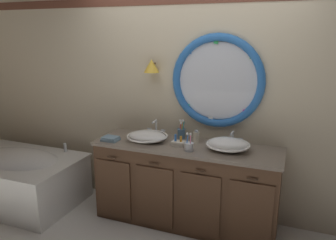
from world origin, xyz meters
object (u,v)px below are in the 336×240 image
object	(u,v)px
sink_basin_left	(147,136)
soap_dispenser	(196,137)
toothbrush_holder_right	(189,146)
sink_basin_right	(228,145)
bathtub	(18,175)
folded_hand_towel	(111,139)
toiletry_basket	(178,143)
toothbrush_holder_left	(181,133)

from	to	relation	value
sink_basin_left	soap_dispenser	bearing A→B (deg)	16.33
toothbrush_holder_right	soap_dispenser	size ratio (longest dim) A/B	1.32
sink_basin_right	bathtub	bearing A→B (deg)	-173.30
toothbrush_holder_right	folded_hand_towel	xyz separation A→B (m)	(-0.88, 0.00, -0.03)
folded_hand_towel	toothbrush_holder_right	bearing A→B (deg)	-0.18
sink_basin_left	folded_hand_towel	world-z (taller)	sink_basin_left
bathtub	sink_basin_right	world-z (taller)	sink_basin_right
folded_hand_towel	toiletry_basket	distance (m)	0.74
toothbrush_holder_left	toiletry_basket	xyz separation A→B (m)	(0.05, -0.24, -0.03)
soap_dispenser	sink_basin_right	bearing A→B (deg)	-21.85
folded_hand_towel	toiletry_basket	size ratio (longest dim) A/B	1.33
folded_hand_towel	toothbrush_holder_left	bearing A→B (deg)	27.38
sink_basin_left	toothbrush_holder_right	xyz separation A→B (m)	(0.51, -0.14, -0.00)
soap_dispenser	toiletry_basket	distance (m)	0.22
soap_dispenser	toiletry_basket	bearing A→B (deg)	-130.60
bathtub	sink_basin_right	xyz separation A→B (m)	(2.45, 0.29, 0.61)
sink_basin_left	toothbrush_holder_left	world-z (taller)	toothbrush_holder_left
sink_basin_left	bathtub	bearing A→B (deg)	-169.72
toiletry_basket	sink_basin_right	bearing A→B (deg)	2.23
sink_basin_left	sink_basin_right	size ratio (longest dim) A/B	1.03
sink_basin_right	folded_hand_towel	size ratio (longest dim) A/B	2.45
sink_basin_left	toiletry_basket	size ratio (longest dim) A/B	3.36
toothbrush_holder_left	folded_hand_towel	bearing A→B (deg)	-152.62
toothbrush_holder_right	sink_basin_right	bearing A→B (deg)	20.94
sink_basin_right	toothbrush_holder_left	world-z (taller)	toothbrush_holder_left
sink_basin_right	toothbrush_holder_right	xyz separation A→B (m)	(-0.35, -0.14, -0.02)
soap_dispenser	folded_hand_towel	size ratio (longest dim) A/B	0.81
toothbrush_holder_left	toothbrush_holder_right	xyz separation A→B (m)	(0.20, -0.36, -0.01)
sink_basin_left	toothbrush_holder_left	distance (m)	0.38
toothbrush_holder_left	soap_dispenser	distance (m)	0.20
toiletry_basket	toothbrush_holder_right	bearing A→B (deg)	-37.14
sink_basin_left	toothbrush_holder_right	size ratio (longest dim) A/B	2.34
sink_basin_right	toiletry_basket	size ratio (longest dim) A/B	3.27
toothbrush_holder_right	sink_basin_left	bearing A→B (deg)	165.11
toothbrush_holder_left	toothbrush_holder_right	size ratio (longest dim) A/B	1.15
soap_dispenser	folded_hand_towel	bearing A→B (deg)	-162.25
sink_basin_left	toiletry_basket	xyz separation A→B (m)	(0.36, -0.02, -0.02)
toothbrush_holder_right	toiletry_basket	size ratio (longest dim) A/B	1.43
bathtub	toothbrush_holder_right	distance (m)	2.18
sink_basin_right	toothbrush_holder_left	size ratio (longest dim) A/B	1.98
toothbrush_holder_left	folded_hand_towel	distance (m)	0.77
toothbrush_holder_right	folded_hand_towel	bearing A→B (deg)	179.82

